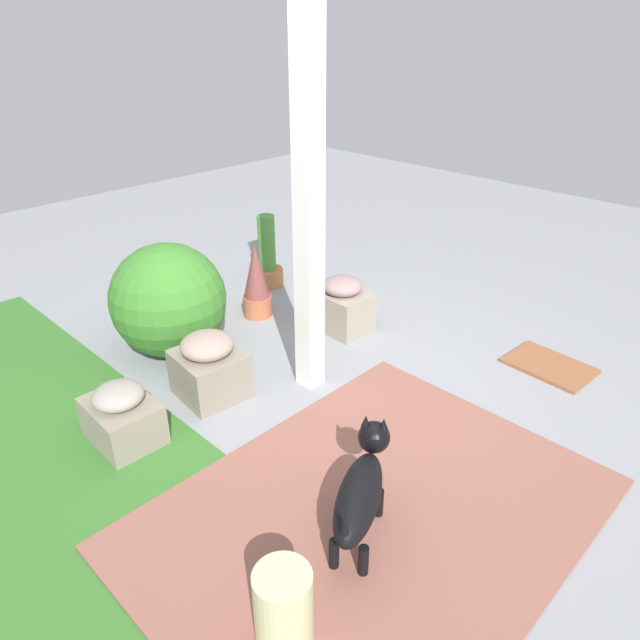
# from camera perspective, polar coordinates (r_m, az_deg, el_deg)

# --- Properties ---
(ground_plane) EXTENTS (12.00, 12.00, 0.00)m
(ground_plane) POSITION_cam_1_polar(r_m,az_deg,el_deg) (4.07, 2.61, -6.97)
(ground_plane) COLOR gray
(brick_path) EXTENTS (1.80, 2.40, 0.02)m
(brick_path) POSITION_cam_1_polar(r_m,az_deg,el_deg) (3.21, 5.24, -18.34)
(brick_path) COLOR #90584A
(brick_path) RESTS_ON ground
(porch_pillar) EXTENTS (0.15, 0.15, 2.51)m
(porch_pillar) POSITION_cam_1_polar(r_m,az_deg,el_deg) (3.62, -1.13, 10.69)
(porch_pillar) COLOR white
(porch_pillar) RESTS_ON ground
(stone_planter_nearest) EXTENTS (0.46, 0.37, 0.46)m
(stone_planter_nearest) POSITION_cam_1_polar(r_m,az_deg,el_deg) (4.75, 2.21, 1.49)
(stone_planter_nearest) COLOR gray
(stone_planter_nearest) RESTS_ON ground
(stone_planter_mid) EXTENTS (0.48, 0.45, 0.47)m
(stone_planter_mid) POSITION_cam_1_polar(r_m,az_deg,el_deg) (3.99, -10.86, -4.54)
(stone_planter_mid) COLOR gray
(stone_planter_mid) RESTS_ON ground
(stone_planter_far) EXTENTS (0.47, 0.37, 0.39)m
(stone_planter_far) POSITION_cam_1_polar(r_m,az_deg,el_deg) (3.74, -18.93, -8.89)
(stone_planter_far) COLOR gray
(stone_planter_far) RESTS_ON ground
(round_shrub) EXTENTS (0.87, 0.87, 0.87)m
(round_shrub) POSITION_cam_1_polar(r_m,az_deg,el_deg) (4.48, -14.70, 1.90)
(round_shrub) COLOR #397A29
(round_shrub) RESTS_ON ground
(terracotta_pot_tall) EXTENTS (0.30, 0.30, 0.69)m
(terracotta_pot_tall) POSITION_cam_1_polar(r_m,az_deg,el_deg) (5.58, -5.20, 5.91)
(terracotta_pot_tall) COLOR #C17846
(terracotta_pot_tall) RESTS_ON ground
(terracotta_pot_spiky) EXTENTS (0.25, 0.25, 0.66)m
(terracotta_pot_spiky) POSITION_cam_1_polar(r_m,az_deg,el_deg) (4.96, -6.30, 3.78)
(terracotta_pot_spiky) COLOR #B15D3B
(terracotta_pot_spiky) RESTS_ON ground
(dog) EXTENTS (0.48, 0.71, 0.51)m
(dog) POSITION_cam_1_polar(r_m,az_deg,el_deg) (2.92, 4.07, -16.29)
(dog) COLOR black
(dog) RESTS_ON ground
(ceramic_urn) EXTENTS (0.24, 0.24, 0.40)m
(ceramic_urn) POSITION_cam_1_polar(r_m,az_deg,el_deg) (2.61, -3.61, -26.60)
(ceramic_urn) COLOR beige
(ceramic_urn) RESTS_ON ground
(doormat) EXTENTS (0.61, 0.45, 0.03)m
(doormat) POSITION_cam_1_polar(r_m,az_deg,el_deg) (4.64, 21.66, -4.21)
(doormat) COLOR brown
(doormat) RESTS_ON ground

